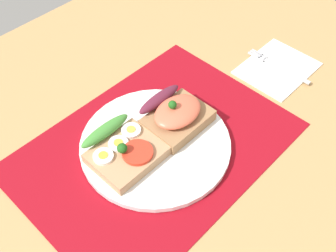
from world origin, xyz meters
TOP-DOWN VIEW (x-y plane):
  - ground_plane at (0.00, 0.00)cm, footprint 120.00×90.00cm
  - placemat at (0.00, 0.00)cm, footprint 43.98×31.75cm
  - plate at (0.00, 0.00)cm, footprint 24.63×24.63cm
  - sandwich_egg_tomato at (-5.30, 1.70)cm, footprint 10.69×10.43cm
  - sandwich_salmon at (5.31, 0.24)cm, footprint 10.65×9.44cm
  - napkin at (30.30, -3.55)cm, footprint 14.60×11.64cm
  - fork at (30.24, -3.27)cm, footprint 1.62×13.74cm

SIDE VIEW (x-z plane):
  - ground_plane at x=0.00cm, z-range -3.20..0.00cm
  - placemat at x=0.00cm, z-range 0.00..0.30cm
  - napkin at x=30.30cm, z-range 0.00..0.60cm
  - fork at x=30.24cm, z-range 0.60..0.92cm
  - plate at x=0.00cm, z-range 0.30..1.31cm
  - sandwich_egg_tomato at x=-5.30cm, z-range 0.67..4.68cm
  - sandwich_salmon at x=5.31cm, z-range 0.53..6.24cm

